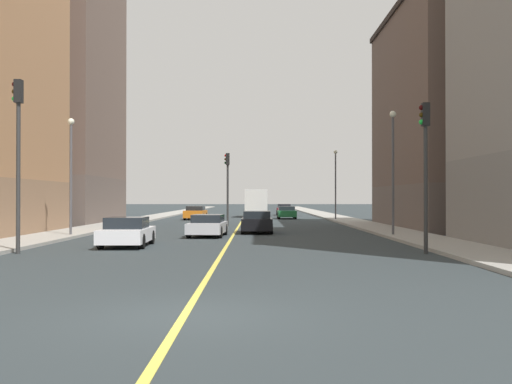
{
  "coord_description": "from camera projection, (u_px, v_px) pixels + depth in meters",
  "views": [
    {
      "loc": [
        1.32,
        -11.36,
        2.16
      ],
      "look_at": [
        1.14,
        39.28,
        2.64
      ],
      "focal_mm": 43.44,
      "sensor_mm": 36.0,
      "label": 1
    }
  ],
  "objects": [
    {
      "name": "car_green",
      "position": [
        289.0,
        213.0,
        63.81
      ],
      "size": [
        1.9,
        4.21,
        1.28
      ],
      "color": "#1E6B38",
      "rests_on": "ground"
    },
    {
      "name": "street_lamp_left_near",
      "position": [
        395.0,
        159.0,
        34.08
      ],
      "size": [
        0.36,
        0.36,
        6.82
      ],
      "color": "#4C4C51",
      "rests_on": "ground"
    },
    {
      "name": "street_lamp_left_far",
      "position": [
        338.0,
        177.0,
        58.68
      ],
      "size": [
        0.36,
        0.36,
        6.54
      ],
      "color": "#4C4C51",
      "rests_on": "ground"
    },
    {
      "name": "traffic_light_median_far",
      "position": [
        230.0,
        178.0,
        47.61
      ],
      "size": [
        0.4,
        0.32,
        5.6
      ],
      "color": "#2D2D2D",
      "rests_on": "ground"
    },
    {
      "name": "box_truck",
      "position": [
        258.0,
        202.0,
        69.11
      ],
      "size": [
        2.54,
        6.81,
        3.1
      ],
      "color": "maroon",
      "rests_on": "ground"
    },
    {
      "name": "car_black",
      "position": [
        259.0,
        222.0,
        37.97
      ],
      "size": [
        1.9,
        4.39,
        1.35
      ],
      "color": "black",
      "rests_on": "ground"
    },
    {
      "name": "building_left_mid",
      "position": [
        457.0,
        117.0,
        44.29
      ],
      "size": [
        8.93,
        17.59,
        15.83
      ],
      "color": "brown",
      "rests_on": "ground"
    },
    {
      "name": "car_silver",
      "position": [
        210.0,
        225.0,
        34.54
      ],
      "size": [
        2.07,
        4.61,
        1.22
      ],
      "color": "silver",
      "rests_on": "ground"
    },
    {
      "name": "traffic_light_left_near",
      "position": [
        428.0,
        156.0,
        23.86
      ],
      "size": [
        0.4,
        0.32,
        5.83
      ],
      "color": "#2D2D2D",
      "rests_on": "ground"
    },
    {
      "name": "car_yellow",
      "position": [
        260.0,
        210.0,
        78.17
      ],
      "size": [
        1.91,
        4.1,
        1.18
      ],
      "color": "gold",
      "rests_on": "ground"
    },
    {
      "name": "sidewalk_left",
      "position": [
        345.0,
        219.0,
        60.31
      ],
      "size": [
        2.98,
        168.0,
        0.15
      ],
      "primitive_type": "cube",
      "color": "#9E9B93",
      "rests_on": "ground"
    },
    {
      "name": "building_right_midblock",
      "position": [
        61.0,
        94.0,
        52.82
      ],
      "size": [
        8.93,
        14.61,
        22.13
      ],
      "color": "brown",
      "rests_on": "ground"
    },
    {
      "name": "car_orange",
      "position": [
        198.0,
        213.0,
        61.14
      ],
      "size": [
        2.04,
        4.54,
        1.34
      ],
      "color": "orange",
      "rests_on": "ground"
    },
    {
      "name": "car_maroon",
      "position": [
        286.0,
        210.0,
        76.89
      ],
      "size": [
        1.85,
        4.19,
        1.39
      ],
      "color": "maroon",
      "rests_on": "ground"
    },
    {
      "name": "traffic_light_right_near",
      "position": [
        20.0,
        143.0,
        23.92
      ],
      "size": [
        0.4,
        0.32,
        6.73
      ],
      "color": "#2D2D2D",
      "rests_on": "ground"
    },
    {
      "name": "ground_plane",
      "position": [
        187.0,
        316.0,
        11.34
      ],
      "size": [
        400.0,
        400.0,
        0.0
      ],
      "primitive_type": "plane",
      "color": "#2D3538",
      "rests_on": "ground"
    },
    {
      "name": "street_lamp_right_near",
      "position": [
        73.0,
        163.0,
        34.04
      ],
      "size": [
        0.36,
        0.36,
        6.39
      ],
      "color": "#4C4C51",
      "rests_on": "ground"
    },
    {
      "name": "sidewalk_right",
      "position": [
        145.0,
        219.0,
        60.38
      ],
      "size": [
        2.98,
        168.0,
        0.15
      ],
      "primitive_type": "cube",
      "color": "#9E9B93",
      "rests_on": "ground"
    },
    {
      "name": "car_white",
      "position": [
        129.0,
        232.0,
        27.48
      ],
      "size": [
        2.04,
        4.6,
        1.31
      ],
      "color": "white",
      "rests_on": "ground"
    },
    {
      "name": "lane_center_stripe",
      "position": [
        245.0,
        220.0,
        60.34
      ],
      "size": [
        0.16,
        154.0,
        0.01
      ],
      "primitive_type": "cube",
      "color": "#E5D14C",
      "rests_on": "ground"
    }
  ]
}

